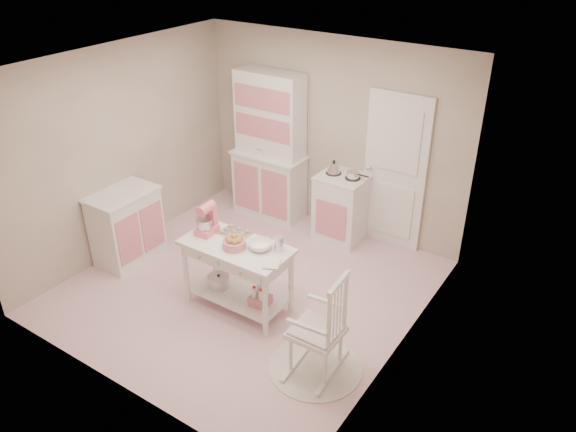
% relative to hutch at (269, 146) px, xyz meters
% --- Properties ---
extents(room_shell, '(3.84, 3.84, 2.62)m').
position_rel_hutch_xyz_m(room_shell, '(0.84, -1.66, 0.61)').
color(room_shell, pink).
rests_on(room_shell, ground).
extents(door, '(0.82, 0.05, 2.04)m').
position_rel_hutch_xyz_m(door, '(1.79, 0.21, -0.02)').
color(door, white).
rests_on(door, ground).
extents(hutch, '(1.06, 0.50, 2.08)m').
position_rel_hutch_xyz_m(hutch, '(0.00, 0.00, 0.00)').
color(hutch, white).
rests_on(hutch, ground).
extents(stove, '(0.62, 0.57, 0.92)m').
position_rel_hutch_xyz_m(stove, '(1.20, -0.05, -0.58)').
color(stove, white).
rests_on(stove, ground).
extents(base_cabinet, '(0.54, 0.84, 0.92)m').
position_rel_hutch_xyz_m(base_cabinet, '(-0.79, -1.97, -0.58)').
color(base_cabinet, white).
rests_on(base_cabinet, ground).
extents(lace_rug, '(0.92, 0.92, 0.01)m').
position_rel_hutch_xyz_m(lace_rug, '(2.20, -2.35, -1.03)').
color(lace_rug, white).
rests_on(lace_rug, ground).
extents(rocking_chair, '(0.53, 0.75, 1.10)m').
position_rel_hutch_xyz_m(rocking_chair, '(2.20, -2.35, -0.49)').
color(rocking_chair, white).
rests_on(rocking_chair, ground).
extents(work_table, '(1.20, 0.60, 0.80)m').
position_rel_hutch_xyz_m(work_table, '(0.98, -1.99, -0.64)').
color(work_table, white).
rests_on(work_table, ground).
extents(stand_mixer, '(0.22, 0.29, 0.34)m').
position_rel_hutch_xyz_m(stand_mixer, '(0.56, -1.97, -0.07)').
color(stand_mixer, '#FD6B88').
rests_on(stand_mixer, work_table).
extents(cookie_tray, '(0.34, 0.24, 0.02)m').
position_rel_hutch_xyz_m(cookie_tray, '(0.83, -1.81, -0.23)').
color(cookie_tray, silver).
rests_on(cookie_tray, work_table).
extents(bread_basket, '(0.25, 0.25, 0.09)m').
position_rel_hutch_xyz_m(bread_basket, '(1.00, -2.04, -0.19)').
color(bread_basket, '#D77B89').
rests_on(bread_basket, work_table).
extents(mixing_bowl, '(0.26, 0.26, 0.08)m').
position_rel_hutch_xyz_m(mixing_bowl, '(1.24, -1.91, -0.20)').
color(mixing_bowl, white).
rests_on(mixing_bowl, work_table).
extents(metal_pitcher, '(0.10, 0.10, 0.17)m').
position_rel_hutch_xyz_m(metal_pitcher, '(1.42, -1.83, -0.16)').
color(metal_pitcher, silver).
rests_on(metal_pitcher, work_table).
extents(recipe_book, '(0.24, 0.26, 0.02)m').
position_rel_hutch_xyz_m(recipe_book, '(1.43, -2.11, -0.23)').
color(recipe_book, white).
rests_on(recipe_book, work_table).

